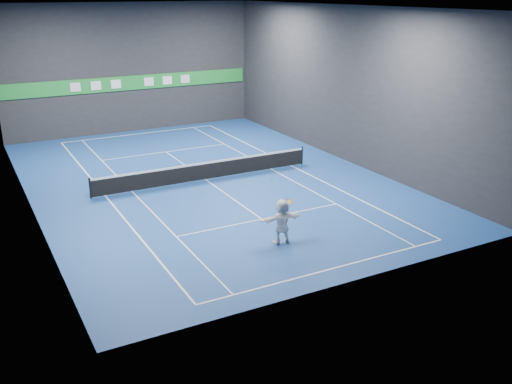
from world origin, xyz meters
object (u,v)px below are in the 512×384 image
player (282,221)px  tennis_ball (272,178)px  tennis_racket (289,202)px  tennis_net (205,170)px

player → tennis_ball: size_ratio=29.72×
tennis_ball → tennis_racket: tennis_ball is taller
tennis_ball → tennis_net: (0.85, 8.76, -2.23)m
player → tennis_racket: (0.33, 0.05, 0.75)m
tennis_ball → player: bearing=-32.8°
player → tennis_racket: player is taller
tennis_net → tennis_racket: (-0.16, -8.94, 1.15)m
player → tennis_ball: (-0.36, 0.23, 1.83)m
tennis_ball → tennis_net: bearing=84.5°
tennis_net → tennis_racket: bearing=-91.0°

